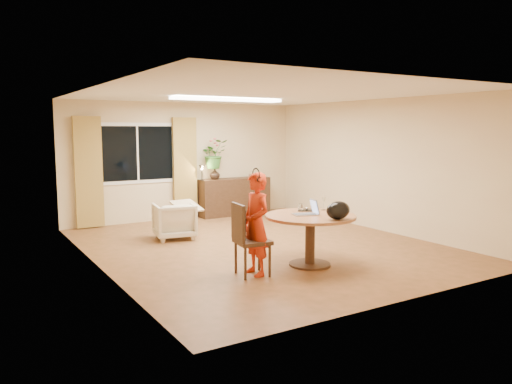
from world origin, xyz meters
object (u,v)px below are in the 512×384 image
(dining_table, at_px, (310,226))
(armchair, at_px, (174,221))
(child, at_px, (256,224))
(sideboard, at_px, (235,197))
(dining_chair, at_px, (252,239))

(dining_table, distance_m, armchair, 2.97)
(child, distance_m, sideboard, 4.91)
(armchair, bearing_deg, dining_table, 119.94)
(dining_chair, relative_size, armchair, 1.39)
(dining_chair, xyz_separation_m, child, (0.06, 0.00, 0.21))
(dining_table, bearing_deg, armchair, 109.99)
(dining_chair, bearing_deg, sideboard, 72.08)
(dining_table, distance_m, dining_chair, 0.99)
(dining_table, relative_size, sideboard, 0.77)
(armchair, bearing_deg, dining_chair, 100.53)
(armchair, height_order, sideboard, sideboard)
(child, xyz_separation_m, sideboard, (2.11, 4.42, -0.28))
(child, distance_m, armchair, 2.79)
(sideboard, bearing_deg, dining_chair, -116.05)
(dining_table, distance_m, sideboard, 4.60)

